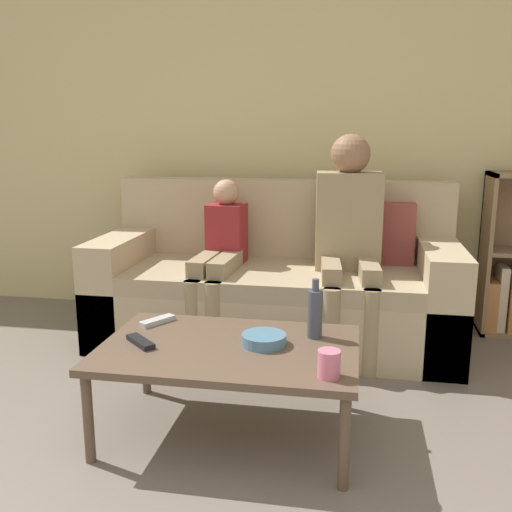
{
  "coord_description": "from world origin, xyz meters",
  "views": [
    {
      "loc": [
        0.47,
        -0.78,
        1.23
      ],
      "look_at": [
        -0.0,
        1.86,
        0.63
      ],
      "focal_mm": 40.0,
      "sensor_mm": 36.0,
      "label": 1
    }
  ],
  "objects": [
    {
      "name": "tv_remote_1",
      "position": [
        -0.37,
        1.26,
        0.4
      ],
      "size": [
        0.16,
        0.15,
        0.02
      ],
      "rotation": [
        0.0,
        0.0,
        0.82
      ],
      "color": "black",
      "rests_on": "coffee_table"
    },
    {
      "name": "bottle",
      "position": [
        0.31,
        1.47,
        0.49
      ],
      "size": [
        0.06,
        0.06,
        0.25
      ],
      "color": "#424756",
      "rests_on": "coffee_table"
    },
    {
      "name": "person_child",
      "position": [
        -0.29,
        2.3,
        0.54
      ],
      "size": [
        0.24,
        0.61,
        0.95
      ],
      "rotation": [
        0.0,
        0.0,
        -0.06
      ],
      "color": "#9E8966",
      "rests_on": "ground_plane"
    },
    {
      "name": "cup_near",
      "position": [
        0.39,
        1.09,
        0.43
      ],
      "size": [
        0.08,
        0.08,
        0.1
      ],
      "color": "pink",
      "rests_on": "coffee_table"
    },
    {
      "name": "coffee_table",
      "position": [
        -0.02,
        1.31,
        0.35
      ],
      "size": [
        1.03,
        0.67,
        0.39
      ],
      "color": "brown",
      "rests_on": "ground_plane"
    },
    {
      "name": "couch",
      "position": [
        0.02,
        2.44,
        0.31
      ],
      "size": [
        2.06,
        0.86,
        0.93
      ],
      "color": "tan",
      "rests_on": "ground_plane"
    },
    {
      "name": "tv_remote_0",
      "position": [
        -0.39,
        1.52,
        0.4
      ],
      "size": [
        0.13,
        0.17,
        0.02
      ],
      "rotation": [
        0.0,
        0.0,
        -0.57
      ],
      "color": "#B7B7BC",
      "rests_on": "coffee_table"
    },
    {
      "name": "snack_bowl",
      "position": [
        0.12,
        1.35,
        0.41
      ],
      "size": [
        0.18,
        0.18,
        0.05
      ],
      "color": "teal",
      "rests_on": "coffee_table"
    },
    {
      "name": "wall_back",
      "position": [
        0.0,
        2.98,
        1.3
      ],
      "size": [
        12.0,
        0.06,
        2.6
      ],
      "color": "beige",
      "rests_on": "ground_plane"
    },
    {
      "name": "person_adult",
      "position": [
        0.43,
        2.36,
        0.71
      ],
      "size": [
        0.38,
        0.63,
        1.21
      ],
      "rotation": [
        0.0,
        0.0,
        0.09
      ],
      "color": "#9E8966",
      "rests_on": "ground_plane"
    }
  ]
}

